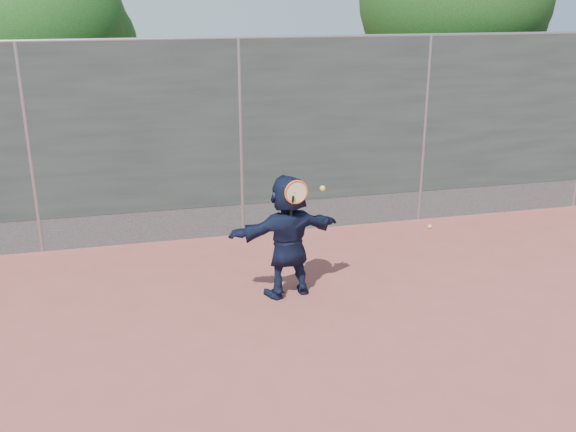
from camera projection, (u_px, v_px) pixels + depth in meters
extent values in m
plane|color=#9E4C42|center=(300.00, 345.00, 6.93)|extent=(80.00, 80.00, 0.00)
imported|color=#121833|center=(288.00, 236.00, 7.87)|extent=(1.50, 0.70, 1.56)
sphere|color=yellow|center=(430.00, 227.00, 10.37)|extent=(0.07, 0.07, 0.07)
cube|color=#38423D|center=(240.00, 124.00, 9.57)|extent=(20.00, 0.04, 2.50)
cube|color=slate|center=(243.00, 219.00, 10.06)|extent=(20.00, 0.03, 0.50)
cylinder|color=gray|center=(238.00, 38.00, 9.17)|extent=(20.00, 0.05, 0.05)
cylinder|color=gray|center=(30.00, 152.00, 8.97)|extent=(0.06, 0.06, 3.00)
cylinder|color=gray|center=(241.00, 141.00, 9.65)|extent=(0.06, 0.06, 3.00)
cylinder|color=gray|center=(424.00, 131.00, 10.33)|extent=(0.06, 0.06, 3.00)
torus|color=orange|center=(296.00, 192.00, 7.50)|extent=(0.29, 0.06, 0.29)
cylinder|color=beige|center=(296.00, 192.00, 7.50)|extent=(0.25, 0.04, 0.25)
cylinder|color=black|center=(292.00, 208.00, 7.57)|extent=(0.05, 0.13, 0.33)
sphere|color=yellow|center=(323.00, 188.00, 7.65)|extent=(0.07, 0.07, 0.07)
cylinder|color=#382314|center=(445.00, 116.00, 12.76)|extent=(0.28, 0.28, 2.60)
sphere|color=#23561C|center=(482.00, 14.00, 12.48)|extent=(2.52, 2.52, 2.52)
cylinder|color=#382314|center=(54.00, 137.00, 11.86)|extent=(0.28, 0.28, 2.20)
sphere|color=#23561C|center=(41.00, 29.00, 11.23)|extent=(3.00, 3.00, 3.00)
sphere|color=#23561C|center=(79.00, 45.00, 11.65)|extent=(2.10, 2.10, 2.10)
cone|color=#387226|center=(260.00, 228.00, 10.05)|extent=(0.03, 0.03, 0.26)
cone|color=#387226|center=(278.00, 224.00, 10.13)|extent=(0.03, 0.03, 0.30)
cone|color=#387226|center=(238.00, 231.00, 9.96)|extent=(0.03, 0.03, 0.22)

